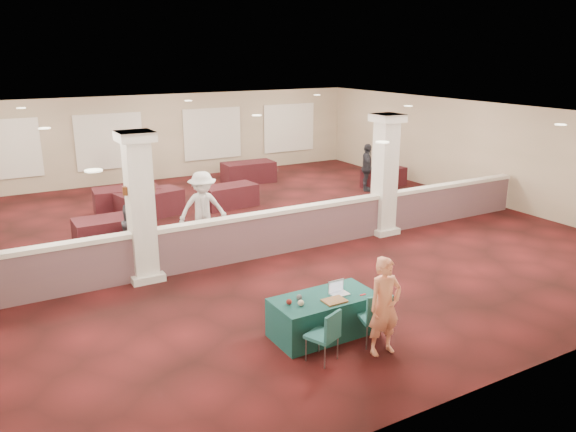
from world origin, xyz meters
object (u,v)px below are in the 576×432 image
attendee_a (135,221)px  far_table_front_left (114,232)px  far_table_front_right (384,177)px  far_table_back_right (249,172)px  conf_chair_side (327,332)px  attendee_c (367,168)px  far_table_back_center (150,204)px  woman (385,306)px  far_table_front_center (229,196)px  attendee_d (136,170)px  near_table (324,315)px  attendee_b (203,209)px  far_table_back_left (127,200)px  conf_chair_main (376,315)px

attendee_a → far_table_front_left: bearing=80.9°
far_table_front_right → far_table_back_right: size_ratio=0.85×
conf_chair_side → attendee_c: 11.57m
far_table_back_center → attendee_c: size_ratio=1.13×
woman → far_table_front_center: 9.60m
far_table_front_left → attendee_d: attendee_d is taller
near_table → attendee_b: 5.51m
far_table_front_right → far_table_back_left: (-9.00, 1.14, 0.06)m
conf_chair_side → woman: bearing=-34.6°
far_table_back_center → attendee_d: attendee_d is taller
far_table_front_center → near_table: bearing=-103.2°
woman → attendee_c: (6.54, 9.02, 0.01)m
near_table → far_table_front_right: bearing=45.4°
attendee_d → far_table_back_center: bearing=95.5°
attendee_a → far_table_front_right: bearing=-18.4°
far_table_back_center → attendee_c: (7.54, -0.66, 0.45)m
far_table_back_center → attendee_a: 3.27m
woman → far_table_front_right: woman is taller
far_table_front_center → far_table_front_right: far_table_front_center is taller
far_table_front_right → attendee_a: attendee_a is taller
far_table_back_left → attendee_a: bearing=-101.1°
conf_chair_main → attendee_b: bearing=111.1°
far_table_back_left → woman: bearing=-81.8°
conf_chair_side → attendee_a: size_ratio=0.54×
woman → attendee_c: 11.14m
conf_chair_main → attendee_c: 10.92m
far_table_back_center → attendee_b: (0.45, -3.20, 0.57)m
near_table → attendee_a: size_ratio=1.12×
far_table_back_right → attendee_c: 4.45m
far_table_front_left → far_table_front_center: (4.07, 2.01, -0.03)m
attendee_a → attendee_b: size_ratio=0.86×
far_table_back_right → attendee_d: 4.23m
far_table_back_center → attendee_a: (-1.23, -3.00, 0.43)m
far_table_front_right → attendee_d: size_ratio=0.88×
attendee_a → attendee_d: bearing=41.3°
far_table_back_left → far_table_front_right: bearing=-7.2°
far_table_back_center → far_table_back_right: bearing=29.7°
far_table_back_left → attendee_c: size_ratio=1.15×
far_table_back_center → attendee_d: bearing=83.0°
far_table_back_right → attendee_d: attendee_d is taller
far_table_back_right → attendee_d: (-4.20, -0.08, 0.54)m
far_table_front_right → attendee_c: bearing=-167.2°
far_table_back_right → attendee_a: 8.00m
near_table → attendee_b: attendee_b is taller
far_table_front_left → far_table_back_center: same height
conf_chair_side → far_table_back_center: conf_chair_side is taller
woman → far_table_front_left: bearing=111.0°
conf_chair_main → woman: size_ratio=0.57×
far_table_front_left → attendee_c: (9.11, 1.56, 0.45)m
conf_chair_side → far_table_back_right: size_ratio=0.46×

